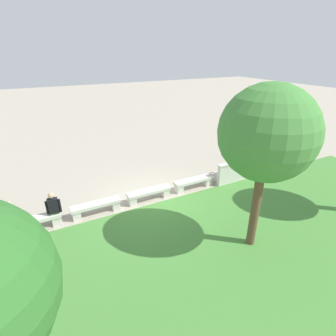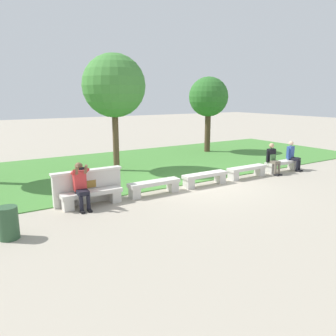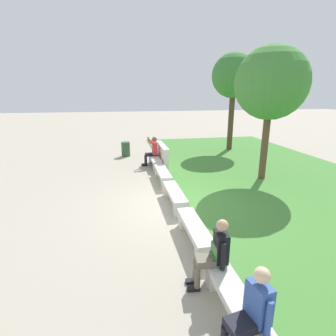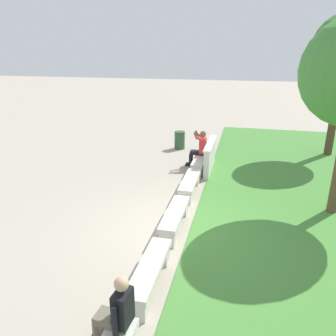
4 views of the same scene
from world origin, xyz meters
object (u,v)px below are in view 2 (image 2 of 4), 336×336
backpack (271,159)px  tree_left_background (114,86)px  bench_main (92,196)px  person_companion (293,155)px  bench_far (247,170)px  bench_end (282,165)px  person_photographer (81,183)px  person_distant (273,158)px  bench_mid (205,177)px  tree_behind_wall (208,98)px  trash_bin (8,223)px  bench_near (154,186)px

backpack → tree_left_background: bearing=143.8°
bench_main → person_companion: 8.92m
bench_main → person_companion: (8.92, -0.07, 0.38)m
bench_far → bench_end: bearing=0.0°
person_photographer → person_distant: size_ratio=1.05×
bench_main → person_distant: size_ratio=1.42×
bench_mid → tree_left_background: (-1.75, 3.83, 3.24)m
tree_left_background → person_distant: bearing=-36.8°
bench_mid → bench_end: (4.19, 0.00, 0.00)m
bench_mid → bench_far: 2.09m
person_distant → person_companion: (1.26, 0.00, 0.00)m
bench_end → tree_left_background: 7.77m
bench_end → backpack: (-0.72, 0.01, 0.33)m
bench_end → tree_behind_wall: bearing=85.6°
person_distant → bench_mid: bearing=178.9°
bench_end → person_companion: person_companion is taller
person_photographer → backpack: (7.99, 0.08, -0.11)m
tree_behind_wall → tree_left_background: size_ratio=0.87×
backpack → trash_bin: 10.10m
person_photographer → person_distant: (7.99, 0.01, -0.06)m
bench_far → tree_left_background: bearing=135.1°
bench_end → person_photographer: (-8.71, -0.08, 0.44)m
bench_main → backpack: bearing=0.0°
bench_near → trash_bin: trash_bin is taller
bench_mid → bench_end: bearing=0.0°
bench_mid → tree_left_background: 5.31m
bench_near → person_photographer: person_photographer is taller
bench_mid → bench_end: size_ratio=1.00×
bench_mid → bench_far: same height
bench_main → tree_left_background: tree_left_background is taller
backpack → tree_left_background: 7.09m
bench_mid → person_companion: bearing=-0.8°
person_distant → bench_main: bearing=179.5°
person_photographer → bench_mid: bearing=1.0°
person_photographer → person_companion: bearing=0.1°
person_distant → tree_left_background: size_ratio=0.26×
bench_far → person_distant: 1.43m
person_photographer → backpack: person_photographer is taller
tree_left_background → bench_mid: bearing=-65.5°
person_photographer → person_companion: (9.25, 0.01, -0.06)m
person_photographer → tree_behind_wall: 11.01m
person_distant → bench_end: bearing=5.2°
bench_near → bench_mid: 2.09m
bench_mid → person_distant: (3.47, -0.07, 0.38)m
person_companion → person_distant: bearing=-180.0°
bench_main → tree_left_background: size_ratio=0.37×
bench_end → trash_bin: size_ratio=2.38×
person_distant → tree_left_background: (-5.22, 3.90, 2.86)m
bench_near → tree_left_background: size_ratio=0.37×
tree_behind_wall → tree_left_background: tree_left_background is taller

